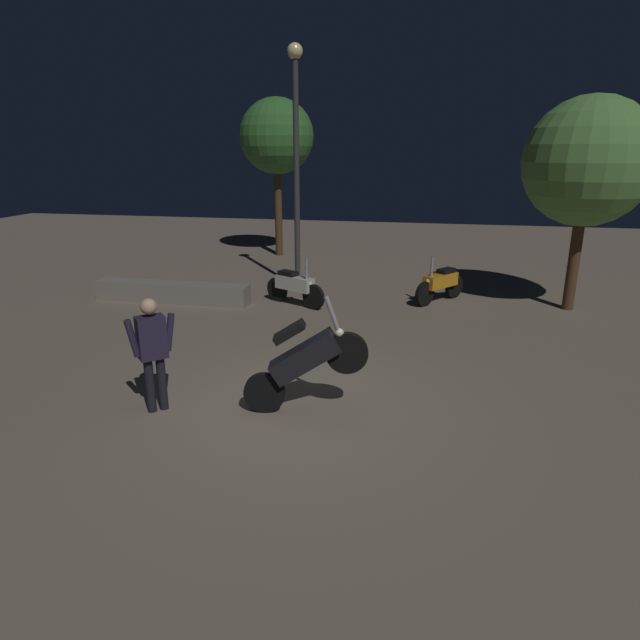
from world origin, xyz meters
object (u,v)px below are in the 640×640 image
Objects in this scene: motorcycle_white_parked_left at (295,286)px; person_rider_beside at (152,346)px; motorcycle_black_foreground at (305,361)px; motorcycle_orange_parked_right at (440,283)px; streetlamp_near at (296,142)px.

motorcycle_white_parked_left is 5.50m from person_rider_beside.
motorcycle_black_foreground is at bearing -46.93° from motorcycle_white_parked_left.
motorcycle_orange_parked_right is 0.87× the size of person_rider_beside.
motorcycle_black_foreground is 0.29× the size of streetlamp_near.
streetlamp_near is at bearing -62.62° from motorcycle_orange_parked_right.
person_rider_beside is 0.28× the size of streetlamp_near.
motorcycle_white_parked_left and motorcycle_orange_parked_right have the same top height.
person_rider_beside reaches higher than motorcycle_orange_parked_right.
motorcycle_black_foreground is 1.21× the size of motorcycle_orange_parked_right.
motorcycle_black_foreground reaches higher than motorcycle_white_parked_left.
person_rider_beside is at bearing -68.35° from motorcycle_white_parked_left.
person_rider_beside is at bearing 7.07° from motorcycle_orange_parked_right.
streetlamp_near reaches higher than person_rider_beside.
streetlamp_near reaches higher than motorcycle_black_foreground.
motorcycle_orange_parked_right is at bearing -10.57° from streetlamp_near.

